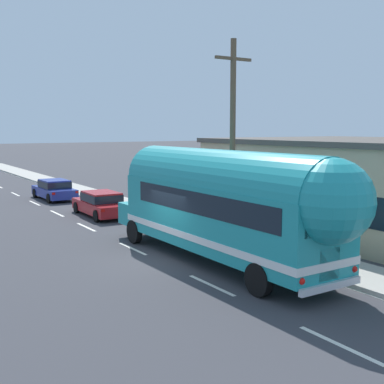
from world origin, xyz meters
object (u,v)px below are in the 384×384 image
at_px(utility_pole, 233,139).
at_px(painted_bus, 228,202).
at_px(car_lead, 101,203).
at_px(car_second, 54,189).

xyz_separation_m(utility_pole, painted_bus, (-2.35, -2.85, -2.12)).
bearing_deg(car_lead, utility_pole, -76.16).
bearing_deg(painted_bus, car_lead, 89.43).
distance_m(utility_pole, car_second, 17.50).
height_order(utility_pole, painted_bus, utility_pole).
height_order(painted_bus, car_lead, painted_bus).
bearing_deg(car_second, car_lead, -88.47).
relative_size(utility_pole, car_lead, 1.79).
xyz_separation_m(utility_pole, car_lead, (-2.23, 9.07, -3.68)).
height_order(utility_pole, car_lead, utility_pole).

